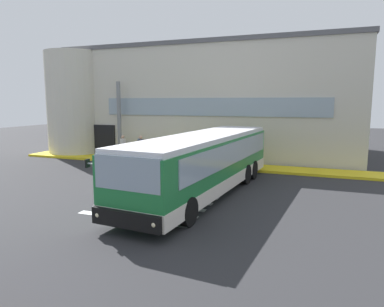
# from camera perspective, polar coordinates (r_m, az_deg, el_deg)

# --- Properties ---
(ground_plane) EXTENTS (80.00, 90.00, 0.02)m
(ground_plane) POSITION_cam_1_polar(r_m,az_deg,el_deg) (18.87, -5.90, -4.30)
(ground_plane) COLOR #2B2B2D
(ground_plane) RESTS_ON ground
(bay_paint_stripes) EXTENTS (4.40, 3.96, 0.01)m
(bay_paint_stripes) POSITION_cam_1_polar(r_m,az_deg,el_deg) (14.37, -6.25, -8.34)
(bay_paint_stripes) COLOR silver
(bay_paint_stripes) RESTS_ON ground
(terminal_building) EXTENTS (23.41, 13.80, 8.29)m
(terminal_building) POSITION_cam_1_polar(r_m,az_deg,el_deg) (29.46, 3.00, 8.44)
(terminal_building) COLOR beige
(terminal_building) RESTS_ON ground
(boarding_curb) EXTENTS (25.61, 2.00, 0.15)m
(boarding_curb) POSITION_cam_1_polar(r_m,az_deg,el_deg) (23.16, -0.59, -1.65)
(boarding_curb) COLOR yellow
(boarding_curb) RESTS_ON ground
(entry_support_column) EXTENTS (0.28, 0.28, 5.42)m
(entry_support_column) POSITION_cam_1_polar(r_m,az_deg,el_deg) (25.92, -11.82, 5.45)
(entry_support_column) COLOR slate
(entry_support_column) RESTS_ON boarding_curb
(bus_main_foreground) EXTENTS (3.93, 12.07, 2.70)m
(bus_main_foreground) POSITION_cam_1_polar(r_m,az_deg,el_deg) (15.67, 1.95, -1.87)
(bus_main_foreground) COLOR #1E7238
(bus_main_foreground) RESTS_ON ground
(passenger_near_column) EXTENTS (0.56, 0.34, 1.68)m
(passenger_near_column) POSITION_cam_1_polar(r_m,az_deg,el_deg) (24.92, -11.21, 1.24)
(passenger_near_column) COLOR #2D2D33
(passenger_near_column) RESTS_ON boarding_curb
(passenger_by_doorway) EXTENTS (0.52, 0.39, 1.68)m
(passenger_by_doorway) POSITION_cam_1_polar(r_m,az_deg,el_deg) (24.55, -8.42, 1.21)
(passenger_by_doorway) COLOR #1E2338
(passenger_by_doorway) RESTS_ON boarding_curb
(passenger_at_curb_edge) EXTENTS (0.52, 0.50, 1.68)m
(passenger_at_curb_edge) POSITION_cam_1_polar(r_m,az_deg,el_deg) (24.24, -8.33, 1.20)
(passenger_at_curb_edge) COLOR #4C4233
(passenger_at_curb_edge) RESTS_ON boarding_curb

